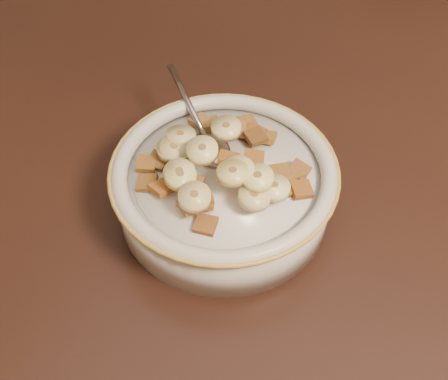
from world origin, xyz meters
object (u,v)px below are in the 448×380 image
(chair, at_px, (358,26))
(cereal_bowl, at_px, (224,192))
(spoon, at_px, (211,149))
(table, at_px, (439,224))

(chair, xyz_separation_m, cereal_bowl, (-0.03, -0.78, 0.27))
(cereal_bowl, height_order, spoon, spoon)
(cereal_bowl, distance_m, spoon, 0.05)
(spoon, bearing_deg, table, 148.28)
(table, height_order, chair, chair)
(cereal_bowl, xyz_separation_m, spoon, (-0.02, 0.03, 0.03))
(table, relative_size, chair, 1.39)
(table, distance_m, spoon, 0.27)
(cereal_bowl, bearing_deg, table, 18.96)
(chair, height_order, spoon, chair)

